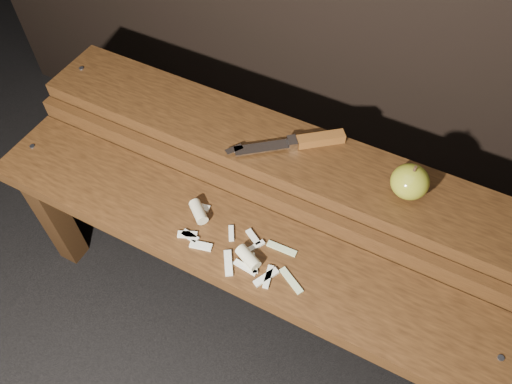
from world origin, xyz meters
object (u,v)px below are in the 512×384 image
at_px(bench_front_tier, 231,256).
at_px(knife, 305,141).
at_px(bench_rear_tier, 277,170).
at_px(apple, 410,182).

xyz_separation_m(bench_front_tier, knife, (0.05, 0.26, 0.16)).
distance_m(bench_rear_tier, apple, 0.32).
distance_m(apple, knife, 0.24).
bearing_deg(apple, bench_rear_tier, -179.16).
relative_size(bench_rear_tier, knife, 5.36).
bearing_deg(bench_front_tier, bench_rear_tier, 90.00).
height_order(apple, knife, apple).
xyz_separation_m(bench_front_tier, bench_rear_tier, (0.00, 0.23, 0.06)).
relative_size(bench_front_tier, apple, 14.50).
distance_m(bench_rear_tier, knife, 0.11).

